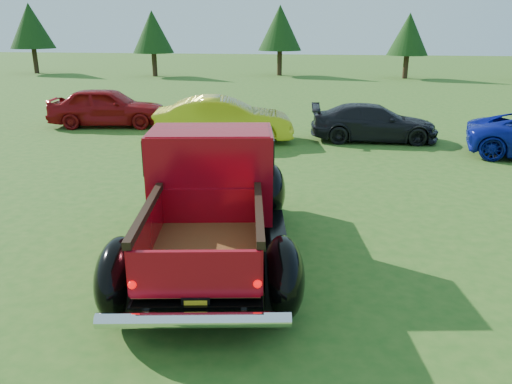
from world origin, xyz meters
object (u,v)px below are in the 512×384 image
pickup_truck (212,193)px  show_car_yellow (224,120)px  tree_mid_right (409,34)px  tree_west (153,32)px  tree_mid_left (280,28)px  show_car_red (107,107)px  show_car_grey (374,123)px  tree_far_west (31,26)px

pickup_truck → show_car_yellow: (-1.47, 7.84, -0.24)m
tree_mid_right → show_car_yellow: (-8.47, -21.75, -2.26)m
tree_west → tree_mid_left: 9.22m
show_car_red → show_car_yellow: 5.19m
pickup_truck → tree_mid_right: bearing=67.5°
tree_mid_right → pickup_truck: bearing=-103.3°
tree_mid_right → pickup_truck: 30.48m
tree_mid_right → tree_west: bearing=-176.8°
tree_west → tree_mid_right: size_ratio=1.05×
tree_west → show_car_red: tree_west is taller
pickup_truck → show_car_red: (-6.25, 9.85, -0.24)m
pickup_truck → show_car_grey: (3.26, 8.75, -0.37)m
tree_mid_right → show_car_grey: 21.31m
tree_mid_left → show_car_grey: (5.26, -21.84, -2.80)m
show_car_yellow → show_car_red: bearing=55.9°
tree_mid_right → show_car_yellow: tree_mid_right is taller
tree_far_west → show_car_grey: size_ratio=1.29×
pickup_truck → show_car_grey: 9.35m
show_car_grey → tree_west: bearing=32.8°
show_car_red → tree_west: bearing=5.5°
tree_mid_right → tree_mid_left: bearing=173.7°
tree_far_west → show_car_yellow: (19.53, -21.75, -2.81)m
tree_west → show_car_grey: bearing=-54.3°
tree_mid_left → tree_mid_right: 9.06m
tree_west → tree_far_west: bearing=174.3°
tree_west → tree_mid_left: tree_mid_left is taller
tree_mid_right → show_car_grey: tree_mid_right is taller
tree_mid_left → pickup_truck: tree_mid_left is taller
tree_mid_left → show_car_grey: size_ratio=1.24×
tree_mid_right → show_car_yellow: 23.45m
tree_mid_left → show_car_yellow: (0.53, -22.75, -2.67)m
tree_far_west → tree_west: (10.00, -1.00, -0.41)m
tree_far_west → pickup_truck: (21.00, -29.59, -2.57)m
tree_mid_left → show_car_red: size_ratio=1.20×
tree_mid_left → show_car_red: bearing=-101.6°
tree_mid_right → pickup_truck: (-7.00, -29.59, -2.02)m
tree_far_west → tree_mid_right: (28.00, -0.00, -0.55)m
show_car_yellow → show_car_grey: 4.82m
tree_mid_right → show_car_red: 23.89m
show_car_yellow → tree_mid_left: bearing=-10.0°
tree_west → show_car_yellow: (9.53, -20.75, -2.40)m
tree_mid_left → show_car_yellow: size_ratio=1.16×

